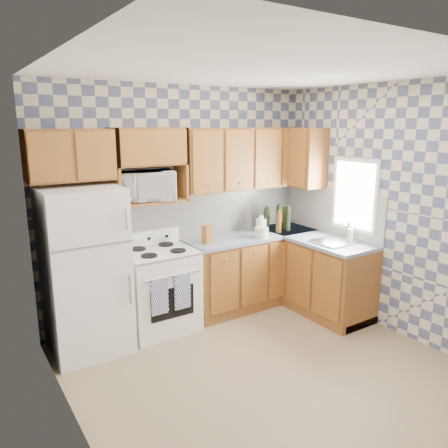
{
  "coord_description": "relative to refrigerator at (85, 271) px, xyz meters",
  "views": [
    {
      "loc": [
        -2.37,
        -2.95,
        2.27
      ],
      "look_at": [
        0.05,
        0.75,
        1.25
      ],
      "focal_mm": 35.0,
      "sensor_mm": 36.0,
      "label": 1
    }
  ],
  "objects": [
    {
      "name": "base_cabinets_right",
      "position": [
        2.67,
        -0.45,
        -0.4
      ],
      "size": [
        0.6,
        1.6,
        0.88
      ],
      "primitive_type": "cube",
      "color": "brown",
      "rests_on": "floor"
    },
    {
      "name": "food_containers",
      "position": [
        2.1,
        -0.15,
        0.14
      ],
      "size": [
        0.18,
        0.18,
        0.12
      ],
      "primitive_type": null,
      "color": "beige",
      "rests_on": "countertop_back"
    },
    {
      "name": "microwave_shelf",
      "position": [
        0.8,
        0.19,
        0.6
      ],
      "size": [
        0.8,
        0.33,
        0.03
      ],
      "primitive_type": "cube",
      "color": "brown",
      "rests_on": "back_wall"
    },
    {
      "name": "upper_cabinets_right",
      "position": [
        2.81,
        0.0,
        1.01
      ],
      "size": [
        0.33,
        0.7,
        0.74
      ],
      "primitive_type": "cube",
      "color": "brown",
      "rests_on": "right_wall"
    },
    {
      "name": "sink",
      "position": [
        2.67,
        -0.8,
        0.09
      ],
      "size": [
        0.48,
        0.4,
        0.03
      ],
      "primitive_type": "cube",
      "color": "#B7B7BC",
      "rests_on": "countertop_right"
    },
    {
      "name": "right_wall",
      "position": [
        2.97,
        -1.25,
        0.51
      ],
      "size": [
        0.02,
        3.2,
        2.7
      ],
      "primitive_type": "cube",
      "color": "slate",
      "rests_on": "ground"
    },
    {
      "name": "backsplash_back",
      "position": [
        1.68,
        0.34,
        0.36
      ],
      "size": [
        2.6,
        0.02,
        0.56
      ],
      "primitive_type": "cube",
      "color": "white",
      "rests_on": "back_wall"
    },
    {
      "name": "floor",
      "position": [
        1.27,
        -1.25,
        -0.84
      ],
      "size": [
        3.4,
        3.4,
        0.0
      ],
      "primitive_type": "plane",
      "color": "#8A7255",
      "rests_on": "ground"
    },
    {
      "name": "electric_kettle",
      "position": [
        2.26,
        0.07,
        0.16
      ],
      "size": [
        0.13,
        0.13,
        0.17
      ],
      "primitive_type": "cylinder",
      "color": "white",
      "rests_on": "countertop_back"
    },
    {
      "name": "microwave",
      "position": [
        0.78,
        0.21,
        0.77
      ],
      "size": [
        0.65,
        0.52,
        0.32
      ],
      "primitive_type": "imported",
      "rotation": [
        0.0,
        0.0,
        -0.24
      ],
      "color": "white",
      "rests_on": "microwave_shelf"
    },
    {
      "name": "cooktop",
      "position": [
        0.8,
        0.03,
        0.07
      ],
      "size": [
        0.76,
        0.65,
        0.02
      ],
      "primitive_type": "cube",
      "color": "silver",
      "rests_on": "stove_body"
    },
    {
      "name": "backsplash_right",
      "position": [
        2.96,
        -0.45,
        0.36
      ],
      "size": [
        0.02,
        1.6,
        0.56
      ],
      "primitive_type": "cube",
      "color": "white",
      "rests_on": "right_wall"
    },
    {
      "name": "bottle_0",
      "position": [
        2.49,
        0.0,
        0.24
      ],
      "size": [
        0.07,
        0.07,
        0.33
      ],
      "primitive_type": "cylinder",
      "color": "black",
      "rests_on": "countertop_back"
    },
    {
      "name": "upper_cabinets_back",
      "position": [
        2.1,
        0.19,
        1.01
      ],
      "size": [
        1.75,
        0.33,
        0.74
      ],
      "primitive_type": "cube",
      "color": "brown",
      "rests_on": "back_wall"
    },
    {
      "name": "bottle_2",
      "position": [
        2.64,
        0.04,
        0.22
      ],
      "size": [
        0.07,
        0.07,
        0.28
      ],
      "primitive_type": "cylinder",
      "color": "#4E3010",
      "rests_on": "countertop_back"
    },
    {
      "name": "refrigerator",
      "position": [
        0.0,
        0.0,
        0.0
      ],
      "size": [
        0.75,
        0.7,
        1.68
      ],
      "primitive_type": "cube",
      "color": "white",
      "rests_on": "floor"
    },
    {
      "name": "countertop_right",
      "position": [
        2.67,
        -0.45,
        0.06
      ],
      "size": [
        0.63,
        1.6,
        0.04
      ],
      "primitive_type": "cube",
      "color": "gray",
      "rests_on": "base_cabinets_right"
    },
    {
      "name": "backguard",
      "position": [
        0.8,
        0.3,
        0.16
      ],
      "size": [
        0.76,
        0.08,
        0.17
      ],
      "primitive_type": "cube",
      "color": "white",
      "rests_on": "cooktop"
    },
    {
      "name": "bottle_1",
      "position": [
        2.59,
        -0.06,
        0.23
      ],
      "size": [
        0.07,
        0.07,
        0.31
      ],
      "primitive_type": "cylinder",
      "color": "black",
      "rests_on": "countertop_back"
    },
    {
      "name": "bottle_4",
      "position": [
        2.34,
        0.06,
        0.23
      ],
      "size": [
        0.07,
        0.07,
        0.3
      ],
      "primitive_type": "cylinder",
      "color": "black",
      "rests_on": "countertop_back"
    },
    {
      "name": "knife_block",
      "position": [
        1.41,
        -0.02,
        0.18
      ],
      "size": [
        0.1,
        0.1,
        0.2
      ],
      "primitive_type": "cube",
      "rotation": [
        0.0,
        0.0,
        0.13
      ],
      "color": "brown",
      "rests_on": "countertop_back"
    },
    {
      "name": "stove_body",
      "position": [
        0.8,
        0.03,
        -0.39
      ],
      "size": [
        0.76,
        0.65,
        0.9
      ],
      "primitive_type": "cube",
      "color": "white",
      "rests_on": "floor"
    },
    {
      "name": "countertop_back",
      "position": [
        2.1,
        0.05,
        0.06
      ],
      "size": [
        1.77,
        0.63,
        0.04
      ],
      "primitive_type": "cube",
      "color": "gray",
      "rests_on": "base_cabinets_back"
    },
    {
      "name": "back_wall",
      "position": [
        1.27,
        0.35,
        0.51
      ],
      "size": [
        3.4,
        0.02,
        2.7
      ],
      "primitive_type": "cube",
      "color": "slate",
      "rests_on": "ground"
    },
    {
      "name": "bottle_3",
      "position": [
        2.42,
        -0.08,
        0.21
      ],
      "size": [
        0.07,
        0.07,
        0.26
      ],
      "primitive_type": "cylinder",
      "color": "#4E3010",
      "rests_on": "countertop_back"
    },
    {
      "name": "dish_towel_right",
      "position": [
        0.91,
        -0.32,
        -0.31
      ],
      "size": [
        0.19,
        0.02,
        0.39
      ],
      "primitive_type": "cube",
      "color": "navy",
      "rests_on": "stove_body"
    },
    {
      "name": "dish_towel_left",
      "position": [
        0.65,
        -0.32,
        -0.31
      ],
      "size": [
        0.19,
        0.02,
        0.39
      ],
      "primitive_type": "cube",
      "color": "navy",
      "rests_on": "stove_body"
    },
    {
      "name": "window",
      "position": [
        2.96,
        -0.8,
        0.61
      ],
      "size": [
        0.02,
        0.66,
        0.86
      ],
      "primitive_type": "cube",
      "color": "white",
      "rests_on": "right_wall"
    },
    {
      "name": "base_cabinets_back",
      "position": [
        2.1,
        0.05,
        -0.4
      ],
      "size": [
        1.75,
        0.6,
        0.88
      ],
      "primitive_type": "cube",
      "color": "brown",
      "rests_on": "floor"
    },
    {
      "name": "soap_bottle",
      "position": [
        2.79,
        -0.92,
        0.17
      ],
      "size": [
        0.06,
        0.06,
        0.17
      ],
      "primitive_type": "cylinder",
      "color": "beige",
      "rests_on": "countertop_right"
    },
    {
      "name": "upper_cabinets_fridge",
      "position": [
        -0.02,
        0.19,
        1.13
      ],
      "size": [
        0.82,
        0.33,
        0.5
      ],
      "primitive_type": "cube",
      "color": "brown",
      "rests_on": "back_wall"
    }
  ]
}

